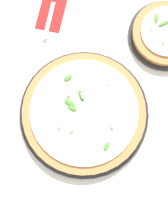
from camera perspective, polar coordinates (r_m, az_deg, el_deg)
ground_plane at (r=0.87m, az=1.52°, el=-1.49°), size 6.00×6.00×0.00m
pizza_arugula_main at (r=0.85m, az=-0.00°, el=-0.16°), size 0.36×0.36×0.05m
pizza_personal_side at (r=0.95m, az=14.72°, el=13.64°), size 0.21×0.21×0.05m
napkin at (r=0.97m, az=-5.98°, el=17.61°), size 0.12×0.09×0.01m
fork at (r=0.97m, az=-5.92°, el=18.11°), size 0.19×0.05×0.00m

